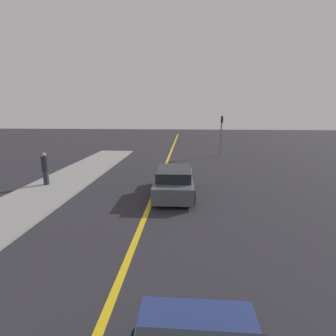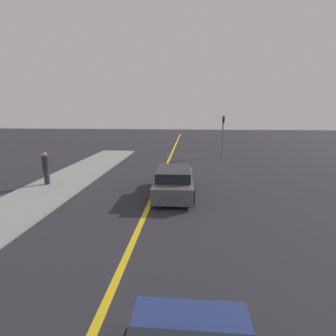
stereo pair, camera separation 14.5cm
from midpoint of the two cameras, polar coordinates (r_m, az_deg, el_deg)
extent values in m
cube|color=gold|center=(16.57, -1.61, -1.44)|extent=(0.20, 60.00, 0.01)
cube|color=gray|center=(14.01, -25.75, -5.02)|extent=(3.09, 27.08, 0.12)
cube|color=#4C5156|center=(12.56, 1.05, -3.48)|extent=(1.82, 4.33, 0.70)
cube|color=black|center=(12.21, 1.00, -1.16)|extent=(1.57, 2.39, 0.45)
cylinder|color=black|center=(13.95, -2.16, -2.77)|extent=(0.23, 0.62, 0.62)
cylinder|color=black|center=(13.90, 4.67, -2.86)|extent=(0.23, 0.62, 0.62)
cylinder|color=black|center=(11.42, -3.39, -6.23)|extent=(0.23, 0.62, 0.62)
cylinder|color=black|center=(11.35, 5.00, -6.37)|extent=(0.23, 0.62, 0.62)
cylinder|color=#282D3D|center=(15.32, -25.26, -1.90)|extent=(0.28, 0.28, 0.75)
cylinder|color=#232328|center=(15.17, -25.52, 0.85)|extent=(0.33, 0.33, 0.75)
sphere|color=tan|center=(15.09, -25.69, 2.64)|extent=(0.22, 0.22, 0.22)
cylinder|color=slate|center=(23.73, 11.29, 6.79)|extent=(0.12, 0.12, 3.52)
cube|color=black|center=(23.46, 11.50, 10.36)|extent=(0.18, 0.18, 0.55)
sphere|color=red|center=(23.37, 11.54, 10.75)|extent=(0.14, 0.14, 0.14)
camera|label=1|loc=(0.07, -90.32, -0.07)|focal=28.00mm
camera|label=2|loc=(0.07, 89.68, 0.07)|focal=28.00mm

